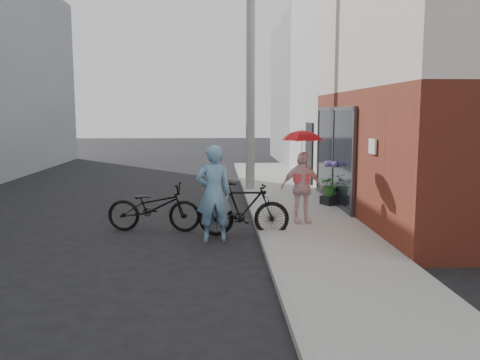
{
  "coord_description": "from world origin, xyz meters",
  "views": [
    {
      "loc": [
        0.06,
        -9.77,
        2.49
      ],
      "look_at": [
        0.54,
        0.64,
        1.1
      ],
      "focal_mm": 38.0,
      "sensor_mm": 36.0,
      "label": 1
    }
  ],
  "objects": [
    {
      "name": "east_building_far",
      "position": [
        7.2,
        16.0,
        3.5
      ],
      "size": [
        8.0,
        8.0,
        7.0
      ],
      "primitive_type": "cube",
      "color": "gray",
      "rests_on": "ground"
    },
    {
      "name": "curb",
      "position": [
        0.94,
        2.0,
        0.06
      ],
      "size": [
        0.12,
        24.0,
        0.12
      ],
      "primitive_type": "cube",
      "color": "#9E9E99",
      "rests_on": "ground"
    },
    {
      "name": "bike_right",
      "position": [
        0.6,
        0.29,
        0.55
      ],
      "size": [
        1.86,
        0.61,
        1.1
      ],
      "primitive_type": "imported",
      "rotation": [
        0.0,
        0.0,
        1.52
      ],
      "color": "black",
      "rests_on": "ground"
    },
    {
      "name": "utility_pole",
      "position": [
        1.1,
        6.0,
        3.5
      ],
      "size": [
        0.28,
        0.28,
        7.0
      ],
      "primitive_type": "cylinder",
      "color": "#9E9E99",
      "rests_on": "ground"
    },
    {
      "name": "planter",
      "position": [
        3.0,
        3.08,
        0.23
      ],
      "size": [
        0.53,
        0.53,
        0.21
      ],
      "primitive_type": "cube",
      "rotation": [
        0.0,
        0.0,
        0.42
      ],
      "color": "black",
      "rests_on": "sidewalk"
    },
    {
      "name": "bike_left",
      "position": [
        -1.27,
        0.81,
        0.52
      ],
      "size": [
        2.03,
        0.88,
        1.03
      ],
      "primitive_type": "imported",
      "rotation": [
        0.0,
        0.0,
        1.47
      ],
      "color": "black",
      "rests_on": "ground"
    },
    {
      "name": "potted_plant",
      "position": [
        3.0,
        3.08,
        0.63
      ],
      "size": [
        0.54,
        0.47,
        0.6
      ],
      "primitive_type": "imported",
      "color": "#316B2B",
      "rests_on": "planter"
    },
    {
      "name": "sidewalk",
      "position": [
        2.1,
        2.0,
        0.06
      ],
      "size": [
        2.2,
        24.0,
        0.12
      ],
      "primitive_type": "cube",
      "color": "#999893",
      "rests_on": "ground"
    },
    {
      "name": "officer",
      "position": [
        -0.01,
        -0.08,
        0.94
      ],
      "size": [
        0.73,
        0.51,
        1.88
      ],
      "primitive_type": "imported",
      "rotation": [
        0.0,
        0.0,
        3.24
      ],
      "color": "#6D9EC2",
      "rests_on": "ground"
    },
    {
      "name": "plaster_building",
      "position": [
        7.2,
        9.0,
        3.5
      ],
      "size": [
        8.0,
        6.0,
        7.0
      ],
      "primitive_type": "cube",
      "color": "silver",
      "rests_on": "ground"
    },
    {
      "name": "parasol",
      "position": [
        1.87,
        0.96,
        2.03
      ],
      "size": [
        0.84,
        0.84,
        0.73
      ],
      "primitive_type": "imported",
      "color": "red",
      "rests_on": "kimono_woman"
    },
    {
      "name": "kimono_woman",
      "position": [
        1.87,
        0.96,
        0.89
      ],
      "size": [
        0.95,
        0.51,
        1.54
      ],
      "primitive_type": "imported",
      "rotation": [
        0.0,
        0.0,
        0.16
      ],
      "color": "#FDD4D5",
      "rests_on": "sidewalk"
    },
    {
      "name": "ground",
      "position": [
        0.0,
        0.0,
        0.0
      ],
      "size": [
        80.0,
        80.0,
        0.0
      ],
      "primitive_type": "plane",
      "color": "black",
      "rests_on": "ground"
    }
  ]
}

